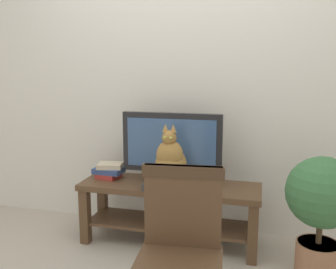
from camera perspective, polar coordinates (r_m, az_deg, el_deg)
name	(u,v)px	position (r m, az deg, el deg)	size (l,w,h in m)	color
back_wall	(187,62)	(3.10, 2.95, 11.07)	(7.00, 0.12, 2.80)	silver
tv_stand	(170,201)	(2.89, 0.25, -10.27)	(1.37, 0.43, 0.48)	#513823
tv	(172,147)	(2.83, 0.55, -1.95)	(0.77, 0.20, 0.54)	black
media_box	(171,184)	(2.76, 0.45, -7.67)	(0.37, 0.29, 0.05)	#2D2D30
cat	(171,160)	(2.69, 0.40, -4.02)	(0.23, 0.35, 0.43)	olive
wooden_chair	(180,246)	(1.83, 1.87, -16.88)	(0.44, 0.44, 0.89)	#513823
book_stack	(109,170)	(3.03, -9.10, -5.49)	(0.24, 0.20, 0.12)	#B2332D
potted_plant	(321,204)	(2.57, 22.63, -9.94)	(0.46, 0.46, 0.81)	#9E6B4C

